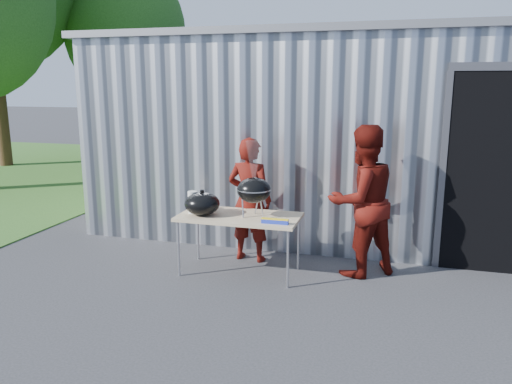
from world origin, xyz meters
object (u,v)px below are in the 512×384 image
(folding_table, at_px, (239,218))
(kettle_grill, at_px, (254,183))
(person_cook, at_px, (250,200))
(person_bystander, at_px, (362,201))

(folding_table, height_order, kettle_grill, kettle_grill)
(folding_table, bearing_deg, kettle_grill, -1.86)
(person_cook, xyz_separation_m, person_bystander, (1.47, -0.12, 0.10))
(person_cook, bearing_deg, folding_table, 97.56)
(person_cook, bearing_deg, person_bystander, -178.66)
(kettle_grill, height_order, person_cook, kettle_grill)
(person_bystander, bearing_deg, folding_table, -23.64)
(person_cook, relative_size, person_bystander, 0.89)
(person_cook, bearing_deg, kettle_grill, 117.84)
(folding_table, distance_m, person_cook, 0.52)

